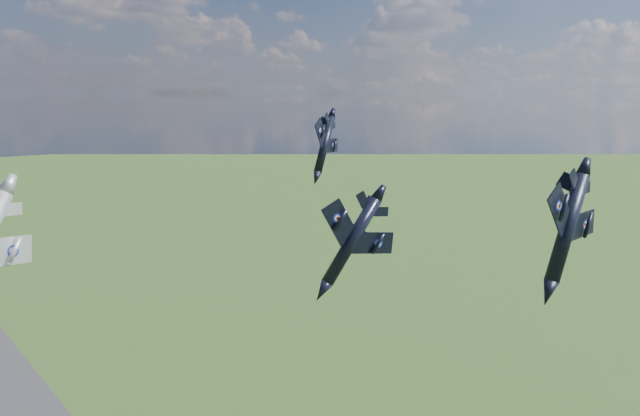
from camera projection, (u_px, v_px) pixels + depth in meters
jet_lead_navy at (352, 241)px, 71.29m from camera, size 14.97×17.85×8.64m
jet_right_navy at (567, 228)px, 64.38m from camera, size 12.49×16.56×7.92m
jet_high_navy at (325, 145)px, 94.80m from camera, size 13.72×15.49×6.89m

